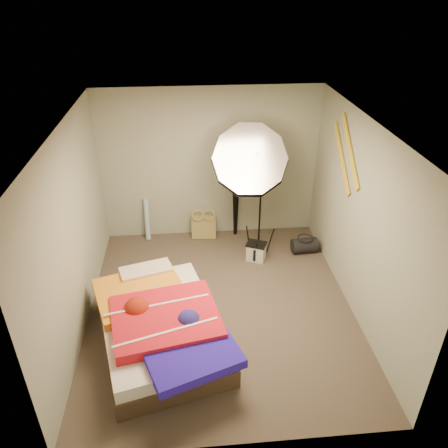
{
  "coord_description": "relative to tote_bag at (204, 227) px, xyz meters",
  "views": [
    {
      "loc": [
        -0.37,
        -4.55,
        3.94
      ],
      "look_at": [
        0.1,
        0.6,
        0.95
      ],
      "focal_mm": 35.0,
      "sensor_mm": 36.0,
      "label": 1
    }
  ],
  "objects": [
    {
      "name": "wall_stripe_upper",
      "position": [
        1.86,
        -1.23,
        1.75
      ],
      "size": [
        0.02,
        0.91,
        0.78
      ],
      "primitive_type": "cube",
      "rotation": [
        0.7,
        0.0,
        0.0
      ],
      "color": "gold",
      "rests_on": "wall_right"
    },
    {
      "name": "wall_back",
      "position": [
        0.13,
        0.17,
        1.05
      ],
      "size": [
        3.5,
        0.0,
        3.5
      ],
      "primitive_type": "plane",
      "rotation": [
        1.57,
        0.0,
        0.0
      ],
      "color": "#999E8D",
      "rests_on": "floor"
    },
    {
      "name": "duffel_bag",
      "position": [
        1.59,
        -0.61,
        -0.08
      ],
      "size": [
        0.42,
        0.27,
        0.25
      ],
      "primitive_type": "cylinder",
      "rotation": [
        0.0,
        1.57,
        0.07
      ],
      "color": "black",
      "rests_on": "floor"
    },
    {
      "name": "wall_left",
      "position": [
        -1.62,
        -1.83,
        1.05
      ],
      "size": [
        0.0,
        4.0,
        4.0
      ],
      "primitive_type": "plane",
      "rotation": [
        1.57,
        0.0,
        1.57
      ],
      "color": "#999E8D",
      "rests_on": "floor"
    },
    {
      "name": "wall_right",
      "position": [
        1.88,
        -1.83,
        1.05
      ],
      "size": [
        0.0,
        4.0,
        4.0
      ],
      "primitive_type": "plane",
      "rotation": [
        1.57,
        0.0,
        -1.57
      ],
      "color": "#999E8D",
      "rests_on": "floor"
    },
    {
      "name": "camera_case",
      "position": [
        0.78,
        -0.76,
        -0.07
      ],
      "size": [
        0.33,
        0.29,
        0.28
      ],
      "primitive_type": "cube",
      "rotation": [
        0.0,
        0.0,
        -0.42
      ],
      "color": "beige",
      "rests_on": "floor"
    },
    {
      "name": "photo_umbrella",
      "position": [
        0.64,
        -0.68,
        1.43
      ],
      "size": [
        1.38,
        1.07,
        2.28
      ],
      "color": "black",
      "rests_on": "floor"
    },
    {
      "name": "ceiling",
      "position": [
        0.13,
        -1.83,
        2.3
      ],
      "size": [
        4.0,
        4.0,
        0.0
      ],
      "primitive_type": "plane",
      "rotation": [
        3.14,
        0.0,
        0.0
      ],
      "color": "silver",
      "rests_on": "wall_back"
    },
    {
      "name": "floor",
      "position": [
        0.13,
        -1.83,
        -0.2
      ],
      "size": [
        4.0,
        4.0,
        0.0
      ],
      "primitive_type": "plane",
      "color": "#51463B",
      "rests_on": "ground"
    },
    {
      "name": "bed",
      "position": [
        -0.64,
        -2.42,
        0.08
      ],
      "size": [
        1.82,
        2.25,
        0.56
      ],
      "color": "#493628",
      "rests_on": "floor"
    },
    {
      "name": "tote_bag",
      "position": [
        0.0,
        0.0,
        0.0
      ],
      "size": [
        0.42,
        0.2,
        0.42
      ],
      "primitive_type": "cube",
      "rotation": [
        -0.14,
        0.0,
        -0.06
      ],
      "color": "tan",
      "rests_on": "floor"
    },
    {
      "name": "wall_stripe_lower",
      "position": [
        1.86,
        -0.98,
        1.55
      ],
      "size": [
        0.02,
        0.91,
        0.78
      ],
      "primitive_type": "cube",
      "rotation": [
        0.7,
        0.0,
        0.0
      ],
      "color": "gold",
      "rests_on": "wall_right"
    },
    {
      "name": "wrapping_roll",
      "position": [
        -0.94,
        0.07,
        0.15
      ],
      "size": [
        0.09,
        0.21,
        0.71
      ],
      "primitive_type": "cylinder",
      "rotation": [
        -0.17,
        0.0,
        -0.05
      ],
      "color": "#5B97C5",
      "rests_on": "floor"
    },
    {
      "name": "camera_tripod",
      "position": [
        0.55,
        0.05,
        0.51
      ],
      "size": [
        0.09,
        0.09,
        1.25
      ],
      "color": "black",
      "rests_on": "floor"
    },
    {
      "name": "wall_front",
      "position": [
        0.13,
        -3.83,
        1.05
      ],
      "size": [
        3.5,
        0.0,
        3.5
      ],
      "primitive_type": "plane",
      "rotation": [
        -1.57,
        0.0,
        0.0
      ],
      "color": "#999E8D",
      "rests_on": "floor"
    }
  ]
}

